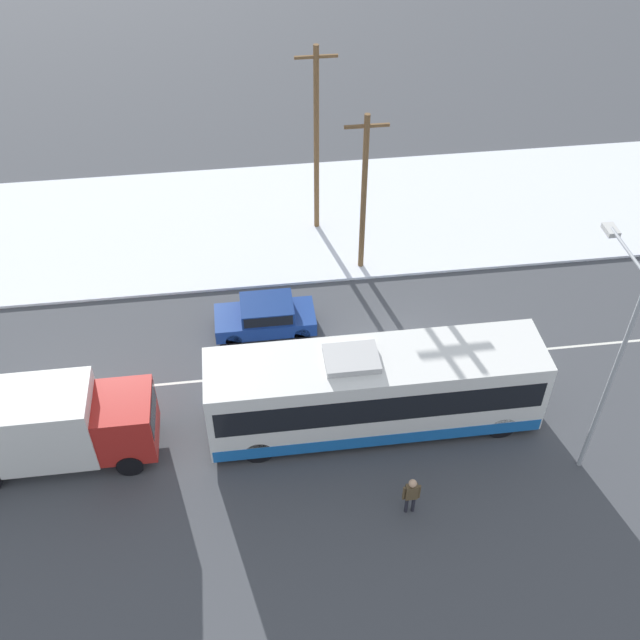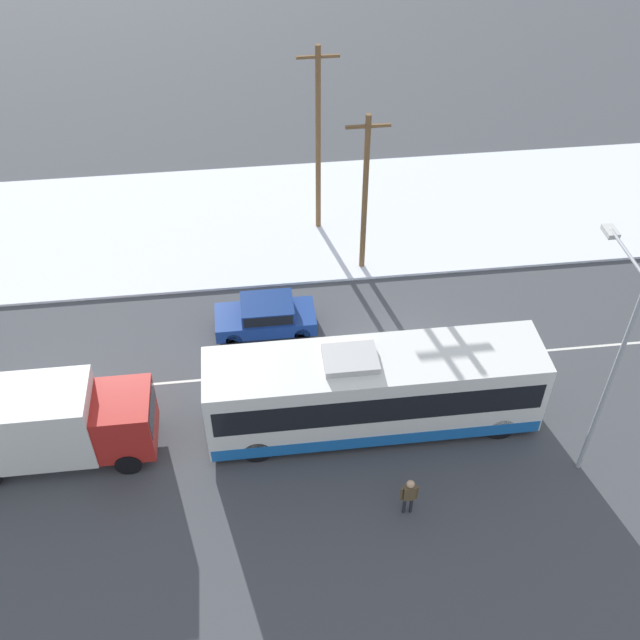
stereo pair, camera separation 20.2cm
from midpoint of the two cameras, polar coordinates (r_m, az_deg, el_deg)
ground_plane at (r=29.42m, az=6.42°, el=-3.27°), size 120.00×120.00×0.00m
snow_lot at (r=37.17m, az=3.22°, el=8.07°), size 80.00×10.04×0.12m
lane_marking_center at (r=29.42m, az=6.42°, el=-3.27°), size 60.00×0.12×0.00m
city_bus at (r=25.98m, az=4.33°, el=-5.41°), size 11.52×2.57×3.49m
box_truck at (r=26.59m, az=-20.38°, el=-7.37°), size 7.08×2.30×3.09m
sedan_car at (r=30.20m, az=-3.93°, el=0.41°), size 4.03×1.80×1.41m
pedestrian_at_stop at (r=24.31m, az=7.06°, el=-12.99°), size 0.58×0.26×1.62m
streetlamp at (r=24.11m, az=21.54°, el=-1.94°), size 0.36×2.79×8.28m
utility_pole_roadside at (r=31.57m, az=3.64°, el=9.62°), size 1.80×0.24×7.45m
utility_pole_snowlot at (r=33.82m, az=0.03°, el=13.53°), size 1.80×0.24×8.91m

